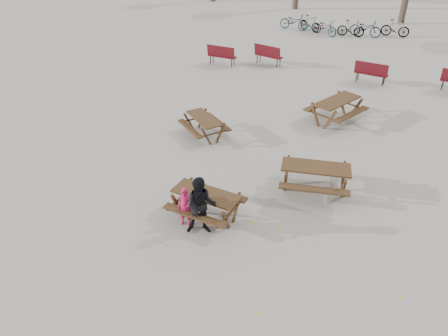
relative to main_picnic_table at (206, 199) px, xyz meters
The scene contains 13 objects.
ground 0.59m from the main_picnic_table, ahead, with size 80.00×80.00×0.00m, color gray.
main_picnic_table is the anchor object (origin of this frame).
food_tray 0.24m from the main_picnic_table, 141.75° to the right, with size 0.18×0.11×0.04m, color white.
bread_roll 0.27m from the main_picnic_table, 141.75° to the right, with size 0.14×0.06×0.05m, color tan.
soda_bottle 0.34m from the main_picnic_table, 85.93° to the right, with size 0.07×0.07×0.17m.
child 0.62m from the main_picnic_table, 119.59° to the right, with size 0.41×0.27×1.13m, color #B9174B.
adult 0.67m from the main_picnic_table, 70.74° to the right, with size 0.79×0.61×1.62m, color black.
picnic_table_east 3.34m from the main_picnic_table, 49.75° to the left, with size 1.96×1.58×0.84m, color #331D12, non-canonical shape.
picnic_table_north 4.73m from the main_picnic_table, 121.26° to the left, with size 1.66×1.34×0.72m, color #331D12, non-canonical shape.
picnic_table_far 7.61m from the main_picnic_table, 79.69° to the left, with size 2.01×1.62×0.87m, color #331D12, non-canonical shape.
park_bench_row 12.21m from the main_picnic_table, 92.64° to the left, with size 12.47×2.31×1.03m.
bicycle_row 19.99m from the main_picnic_table, 96.01° to the left, with size 7.89×2.61×1.01m.
fallen_leaves 2.62m from the main_picnic_table, 78.69° to the left, with size 11.00×11.00×0.01m, color gold, non-canonical shape.
Camera 1 is at (4.86, -8.01, 7.39)m, focal length 35.00 mm.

